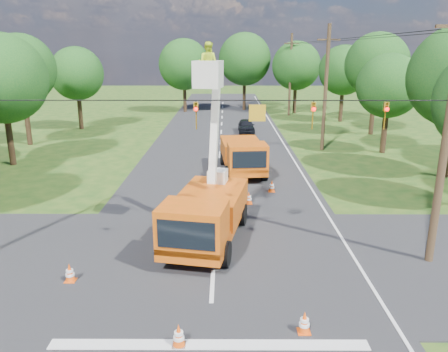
{
  "coord_description": "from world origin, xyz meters",
  "views": [
    {
      "loc": [
        0.47,
        -13.67,
        8.03
      ],
      "look_at": [
        0.39,
        5.08,
        2.6
      ],
      "focal_mm": 35.0,
      "sensor_mm": 36.0,
      "label": 1
    }
  ],
  "objects_px": {
    "second_truck": "(243,155)",
    "pole_right_near": "(447,134)",
    "traffic_cone_1": "(304,322)",
    "tree_right_e": "(344,70)",
    "pole_right_mid": "(326,88)",
    "traffic_cone_0": "(179,336)",
    "tree_left_d": "(2,79)",
    "distant_car": "(246,126)",
    "tree_far_c": "(296,66)",
    "pole_right_far": "(290,74)",
    "tree_right_c": "(389,86)",
    "ground_worker": "(175,239)",
    "tree_far_b": "(245,59)",
    "bucket_truck": "(207,205)",
    "traffic_cone_7": "(265,160)",
    "tree_right_d": "(377,65)",
    "tree_left_e": "(21,69)",
    "tree_far_a": "(184,65)",
    "traffic_cone_4": "(70,273)",
    "traffic_cone_2": "(249,198)",
    "tree_left_f": "(77,74)",
    "traffic_cone_3": "(272,186)"
  },
  "relations": [
    {
      "from": "tree_right_c",
      "to": "tree_right_e",
      "type": "bearing_deg",
      "value": 87.85
    },
    {
      "from": "ground_worker",
      "to": "tree_far_c",
      "type": "height_order",
      "value": "tree_far_c"
    },
    {
      "from": "second_truck",
      "to": "tree_far_c",
      "type": "relative_size",
      "value": 0.74
    },
    {
      "from": "distant_car",
      "to": "pole_right_far",
      "type": "relative_size",
      "value": 0.39
    },
    {
      "from": "traffic_cone_2",
      "to": "tree_left_f",
      "type": "relative_size",
      "value": 0.08
    },
    {
      "from": "traffic_cone_0",
      "to": "tree_right_d",
      "type": "height_order",
      "value": "tree_right_d"
    },
    {
      "from": "tree_right_e",
      "to": "tree_far_c",
      "type": "bearing_deg",
      "value": 121.56
    },
    {
      "from": "tree_right_c",
      "to": "tree_right_e",
      "type": "xyz_separation_m",
      "value": [
        0.6,
        16.0,
        0.5
      ]
    },
    {
      "from": "bucket_truck",
      "to": "tree_right_c",
      "type": "distance_m",
      "value": 22.29
    },
    {
      "from": "traffic_cone_4",
      "to": "traffic_cone_2",
      "type": "bearing_deg",
      "value": 50.4
    },
    {
      "from": "traffic_cone_1",
      "to": "tree_right_e",
      "type": "distance_m",
      "value": 41.46
    },
    {
      "from": "ground_worker",
      "to": "traffic_cone_1",
      "type": "relative_size",
      "value": 2.53
    },
    {
      "from": "tree_far_b",
      "to": "tree_far_c",
      "type": "distance_m",
      "value": 7.2
    },
    {
      "from": "pole_right_near",
      "to": "ground_worker",
      "type": "bearing_deg",
      "value": 179.79
    },
    {
      "from": "pole_right_near",
      "to": "pole_right_mid",
      "type": "height_order",
      "value": "same"
    },
    {
      "from": "traffic_cone_0",
      "to": "tree_left_d",
      "type": "distance_m",
      "value": 25.35
    },
    {
      "from": "pole_right_near",
      "to": "tree_far_b",
      "type": "xyz_separation_m",
      "value": [
        -5.5,
        45.0,
        1.7
      ]
    },
    {
      "from": "tree_left_d",
      "to": "tree_right_c",
      "type": "relative_size",
      "value": 1.18
    },
    {
      "from": "ground_worker",
      "to": "traffic_cone_0",
      "type": "distance_m",
      "value": 5.32
    },
    {
      "from": "tree_left_f",
      "to": "second_truck",
      "type": "bearing_deg",
      "value": -46.38
    },
    {
      "from": "distant_car",
      "to": "traffic_cone_7",
      "type": "xyz_separation_m",
      "value": [
        0.82,
        -12.89,
        -0.31
      ]
    },
    {
      "from": "distant_car",
      "to": "tree_far_c",
      "type": "distance_m",
      "value": 16.56
    },
    {
      "from": "bucket_truck",
      "to": "traffic_cone_7",
      "type": "xyz_separation_m",
      "value": [
        3.69,
        13.42,
        -1.38
      ]
    },
    {
      "from": "tree_left_d",
      "to": "tree_left_e",
      "type": "height_order",
      "value": "tree_left_e"
    },
    {
      "from": "traffic_cone_1",
      "to": "tree_right_d",
      "type": "xyz_separation_m",
      "value": [
        12.02,
        31.59,
        6.32
      ]
    },
    {
      "from": "bucket_truck",
      "to": "ground_worker",
      "type": "xyz_separation_m",
      "value": [
        -1.16,
        -1.63,
        -0.84
      ]
    },
    {
      "from": "pole_right_mid",
      "to": "tree_far_a",
      "type": "distance_m",
      "value": 26.69
    },
    {
      "from": "second_truck",
      "to": "tree_far_b",
      "type": "xyz_separation_m",
      "value": [
        1.38,
        32.23,
        5.53
      ]
    },
    {
      "from": "pole_right_far",
      "to": "tree_far_c",
      "type": "bearing_deg",
      "value": 63.43
    },
    {
      "from": "traffic_cone_3",
      "to": "tree_far_b",
      "type": "xyz_separation_m",
      "value": [
        -0.17,
        36.32,
        6.45
      ]
    },
    {
      "from": "distant_car",
      "to": "tree_right_d",
      "type": "relative_size",
      "value": 0.4
    },
    {
      "from": "tree_left_e",
      "to": "tree_far_a",
      "type": "height_order",
      "value": "tree_far_a"
    },
    {
      "from": "ground_worker",
      "to": "tree_right_c",
      "type": "distance_m",
      "value": 24.4
    },
    {
      "from": "traffic_cone_7",
      "to": "tree_right_c",
      "type": "xyz_separation_m",
      "value": [
        9.85,
        3.91,
        4.95
      ]
    },
    {
      "from": "traffic_cone_4",
      "to": "pole_right_far",
      "type": "height_order",
      "value": "pole_right_far"
    },
    {
      "from": "traffic_cone_2",
      "to": "tree_far_b",
      "type": "relative_size",
      "value": 0.07
    },
    {
      "from": "ground_worker",
      "to": "tree_far_c",
      "type": "xyz_separation_m",
      "value": [
        11.0,
        41.96,
        5.17
      ]
    },
    {
      "from": "tree_left_f",
      "to": "tree_far_a",
      "type": "distance_m",
      "value": 16.29
    },
    {
      "from": "second_truck",
      "to": "tree_left_e",
      "type": "relative_size",
      "value": 0.72
    },
    {
      "from": "traffic_cone_4",
      "to": "pole_right_mid",
      "type": "bearing_deg",
      "value": 57.86
    },
    {
      "from": "pole_right_near",
      "to": "tree_right_e",
      "type": "distance_m",
      "value": 35.41
    },
    {
      "from": "traffic_cone_0",
      "to": "tree_left_f",
      "type": "relative_size",
      "value": 0.08
    },
    {
      "from": "second_truck",
      "to": "traffic_cone_0",
      "type": "relative_size",
      "value": 9.51
    },
    {
      "from": "traffic_cone_2",
      "to": "tree_left_f",
      "type": "distance_m",
      "value": 29.14
    },
    {
      "from": "second_truck",
      "to": "traffic_cone_2",
      "type": "distance_m",
      "value": 6.25
    },
    {
      "from": "distant_car",
      "to": "pole_right_mid",
      "type": "height_order",
      "value": "pole_right_mid"
    },
    {
      "from": "traffic_cone_2",
      "to": "tree_left_e",
      "type": "bearing_deg",
      "value": 140.21
    },
    {
      "from": "ground_worker",
      "to": "tree_left_f",
      "type": "relative_size",
      "value": 0.21
    },
    {
      "from": "second_truck",
      "to": "pole_right_near",
      "type": "relative_size",
      "value": 0.68
    },
    {
      "from": "tree_left_e",
      "to": "tree_right_d",
      "type": "xyz_separation_m",
      "value": [
        31.6,
        5.0,
        0.19
      ]
    }
  ]
}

